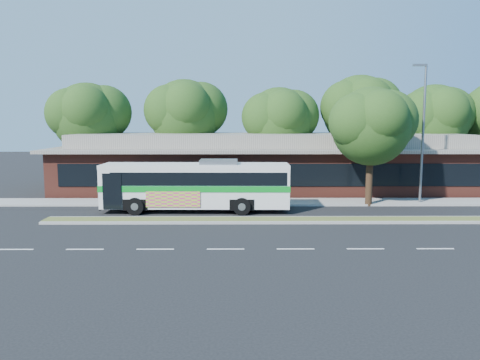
{
  "coord_description": "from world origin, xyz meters",
  "views": [
    {
      "loc": [
        -2.5,
        -24.45,
        5.43
      ],
      "look_at": [
        -2.33,
        2.81,
        2.0
      ],
      "focal_mm": 35.0,
      "sensor_mm": 36.0,
      "label": 1
    }
  ],
  "objects_px": {
    "sedan": "(146,187)",
    "transit_bus": "(197,183)",
    "sidewalk_tree": "(376,125)",
    "lamp_post": "(423,129)"
  },
  "relations": [
    {
      "from": "sedan",
      "to": "transit_bus",
      "type": "bearing_deg",
      "value": -139.91
    },
    {
      "from": "sedan",
      "to": "sidewalk_tree",
      "type": "distance_m",
      "value": 16.3
    },
    {
      "from": "sedan",
      "to": "sidewalk_tree",
      "type": "relative_size",
      "value": 0.72
    },
    {
      "from": "lamp_post",
      "to": "transit_bus",
      "type": "height_order",
      "value": "lamp_post"
    },
    {
      "from": "transit_bus",
      "to": "sidewalk_tree",
      "type": "height_order",
      "value": "sidewalk_tree"
    },
    {
      "from": "lamp_post",
      "to": "sidewalk_tree",
      "type": "xyz_separation_m",
      "value": [
        -3.2,
        -0.58,
        0.32
      ]
    },
    {
      "from": "lamp_post",
      "to": "transit_bus",
      "type": "distance_m",
      "value": 15.05
    },
    {
      "from": "transit_bus",
      "to": "sedan",
      "type": "height_order",
      "value": "transit_bus"
    },
    {
      "from": "lamp_post",
      "to": "sedan",
      "type": "xyz_separation_m",
      "value": [
        -18.56,
        2.63,
        -4.11
      ]
    },
    {
      "from": "lamp_post",
      "to": "sidewalk_tree",
      "type": "relative_size",
      "value": 1.19
    }
  ]
}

